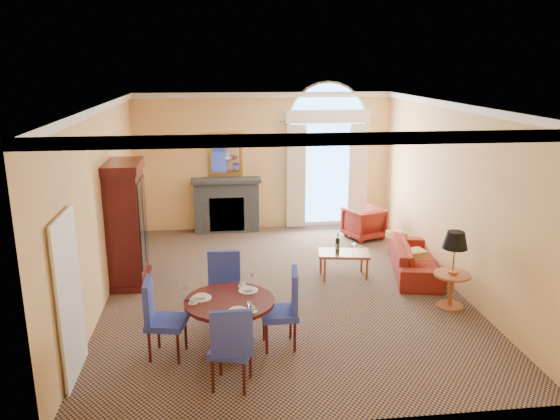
{
  "coord_description": "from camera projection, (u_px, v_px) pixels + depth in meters",
  "views": [
    {
      "loc": [
        -1.11,
        -8.85,
        3.86
      ],
      "look_at": [
        0.0,
        0.5,
        1.3
      ],
      "focal_mm": 35.0,
      "sensor_mm": 36.0,
      "label": 1
    }
  ],
  "objects": [
    {
      "name": "ground",
      "position": [
        283.0,
        288.0,
        9.62
      ],
      "size": [
        7.5,
        7.5,
        0.0
      ],
      "primitive_type": "plane",
      "color": "#142141",
      "rests_on": "ground"
    },
    {
      "name": "room_envelope",
      "position": [
        277.0,
        141.0,
        9.6
      ],
      "size": [
        6.04,
        7.52,
        3.45
      ],
      "color": "#F9C277",
      "rests_on": "ground"
    },
    {
      "name": "armoire",
      "position": [
        127.0,
        226.0,
        9.64
      ],
      "size": [
        0.63,
        1.12,
        2.21
      ],
      "color": "#390D0C",
      "rests_on": "ground"
    },
    {
      "name": "dining_chair_north",
      "position": [
        225.0,
        283.0,
        8.24
      ],
      "size": [
        0.52,
        0.53,
        1.11
      ],
      "rotation": [
        0.0,
        0.0,
        3.19
      ],
      "color": "#28369E",
      "rests_on": "ground"
    },
    {
      "name": "dining_chair_south",
      "position": [
        231.0,
        343.0,
        6.48
      ],
      "size": [
        0.6,
        0.6,
        1.11
      ],
      "rotation": [
        0.0,
        0.0,
        -0.26
      ],
      "color": "#28369E",
      "rests_on": "ground"
    },
    {
      "name": "armchair",
      "position": [
        364.0,
        223.0,
        12.29
      ],
      "size": [
        0.99,
        1.0,
        0.71
      ],
      "primitive_type": "imported",
      "rotation": [
        0.0,
        0.0,
        3.52
      ],
      "color": "maroon",
      "rests_on": "ground"
    },
    {
      "name": "dining_table",
      "position": [
        230.0,
        314.0,
        7.38
      ],
      "size": [
        1.22,
        1.22,
        0.97
      ],
      "color": "#390D0C",
      "rests_on": "ground"
    },
    {
      "name": "side_table",
      "position": [
        454.0,
        260.0,
        8.68
      ],
      "size": [
        0.58,
        0.58,
        1.26
      ],
      "color": "#A95732",
      "rests_on": "ground"
    },
    {
      "name": "coffee_table",
      "position": [
        344.0,
        254.0,
        10.04
      ],
      "size": [
        1.01,
        0.66,
        0.85
      ],
      "rotation": [
        0.0,
        0.0,
        -0.16
      ],
      "color": "#A95732",
      "rests_on": "ground"
    },
    {
      "name": "sofa",
      "position": [
        415.0,
        259.0,
        10.23
      ],
      "size": [
        1.2,
        2.14,
        0.59
      ],
      "primitive_type": "imported",
      "rotation": [
        0.0,
        0.0,
        1.36
      ],
      "color": "maroon",
      "rests_on": "ground"
    },
    {
      "name": "dining_chair_west",
      "position": [
        158.0,
        313.0,
        7.24
      ],
      "size": [
        0.59,
        0.59,
        1.11
      ],
      "rotation": [
        0.0,
        0.0,
        -1.78
      ],
      "color": "#28369E",
      "rests_on": "ground"
    },
    {
      "name": "dining_chair_east",
      "position": [
        287.0,
        304.0,
        7.53
      ],
      "size": [
        0.54,
        0.52,
        1.11
      ],
      "rotation": [
        0.0,
        0.0,
        1.58
      ],
      "color": "#28369E",
      "rests_on": "ground"
    }
  ]
}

